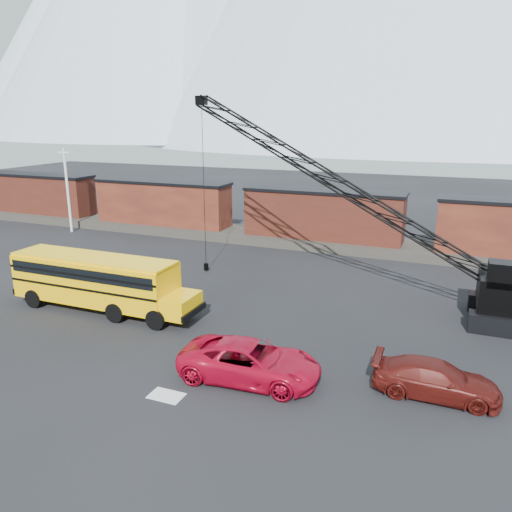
{
  "coord_description": "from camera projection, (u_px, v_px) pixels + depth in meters",
  "views": [
    {
      "loc": [
        10.59,
        -19.13,
        10.89
      ],
      "look_at": [
        -0.0,
        6.81,
        3.0
      ],
      "focal_mm": 35.0,
      "sensor_mm": 36.0,
      "label": 1
    }
  ],
  "objects": [
    {
      "name": "boxcar_west_near",
      "position": [
        163.0,
        202.0,
        48.53
      ],
      "size": [
        13.7,
        3.1,
        4.17
      ],
      "color": "#451813",
      "rests_on": "gravel_berm"
    },
    {
      "name": "red_pickup",
      "position": [
        250.0,
        361.0,
        21.17
      ],
      "size": [
        6.24,
        3.23,
        1.68
      ],
      "primitive_type": "imported",
      "rotation": [
        0.0,
        0.0,
        1.64
      ],
      "color": "#B50824",
      "rests_on": "ground"
    },
    {
      "name": "gravel_berm",
      "position": [
        322.0,
        241.0,
        43.36
      ],
      "size": [
        120.0,
        5.0,
        0.7
      ],
      "primitive_type": "cube",
      "color": "#443E38",
      "rests_on": "ground"
    },
    {
      "name": "ground",
      "position": [
        202.0,
        352.0,
        23.85
      ],
      "size": [
        160.0,
        160.0,
        0.0
      ],
      "primitive_type": "plane",
      "color": "black",
      "rests_on": "ground"
    },
    {
      "name": "school_bus",
      "position": [
        100.0,
        281.0,
        28.54
      ],
      "size": [
        11.65,
        2.65,
        3.19
      ],
      "color": "#FFBA05",
      "rests_on": "ground"
    },
    {
      "name": "snow_patch",
      "position": [
        166.0,
        396.0,
        20.11
      ],
      "size": [
        1.4,
        0.9,
        0.02
      ],
      "primitive_type": "cube",
      "color": "silver",
      "rests_on": "ground"
    },
    {
      "name": "crawler_crane",
      "position": [
        343.0,
        187.0,
        29.79
      ],
      "size": [
        23.57,
        4.87,
        12.38
      ],
      "color": "black",
      "rests_on": "ground"
    },
    {
      "name": "boxcar_west_far",
      "position": [
        37.0,
        193.0,
        54.36
      ],
      "size": [
        13.7,
        3.1,
        4.17
      ],
      "color": "#4D1D15",
      "rests_on": "gravel_berm"
    },
    {
      "name": "boxcar_mid",
      "position": [
        323.0,
        214.0,
        42.71
      ],
      "size": [
        13.7,
        3.1,
        4.17
      ],
      "color": "#4D1D15",
      "rests_on": "gravel_berm"
    },
    {
      "name": "utility_pole",
      "position": [
        68.0,
        189.0,
        47.5
      ],
      "size": [
        1.4,
        0.24,
        8.0
      ],
      "color": "silver",
      "rests_on": "ground"
    },
    {
      "name": "maroon_suv",
      "position": [
        436.0,
        379.0,
        19.95
      ],
      "size": [
        5.01,
        2.12,
        1.44
      ],
      "primitive_type": "imported",
      "rotation": [
        0.0,
        0.0,
        1.59
      ],
      "color": "#4E120E",
      "rests_on": "ground"
    }
  ]
}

